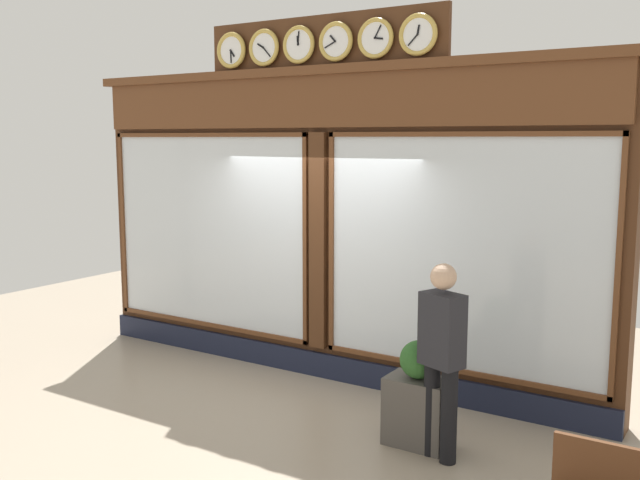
{
  "coord_description": "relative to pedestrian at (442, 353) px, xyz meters",
  "views": [
    {
      "loc": [
        -4.23,
        6.61,
        2.71
      ],
      "look_at": [
        0.0,
        0.0,
        1.58
      ],
      "focal_mm": 39.77,
      "sensor_mm": 36.0,
      "label": 1
    }
  ],
  "objects": [
    {
      "name": "pedestrian",
      "position": [
        0.0,
        0.0,
        0.0
      ],
      "size": [
        0.41,
        0.33,
        1.69
      ],
      "color": "black",
      "rests_on": "ground_plane"
    },
    {
      "name": "ground_plane",
      "position": [
        2.0,
        1.56,
        -0.93
      ],
      "size": [
        14.0,
        14.0,
        0.0
      ],
      "primitive_type": "plane",
      "color": "gray"
    },
    {
      "name": "shop_facade",
      "position": [
        2.0,
        -1.37,
        0.85
      ],
      "size": [
        6.66,
        0.42,
        4.02
      ],
      "color": "#4C2B16",
      "rests_on": "ground_plane"
    },
    {
      "name": "planter_shrub",
      "position": [
        0.27,
        -0.15,
        -0.15
      ],
      "size": [
        0.34,
        0.34,
        0.34
      ],
      "primitive_type": "sphere",
      "color": "#285623",
      "rests_on": "planter_box"
    },
    {
      "name": "planter_box",
      "position": [
        0.27,
        -0.15,
        -0.62
      ],
      "size": [
        0.56,
        0.36,
        0.61
      ],
      "primitive_type": "cube",
      "color": "#4C4742",
      "rests_on": "ground_plane"
    }
  ]
}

